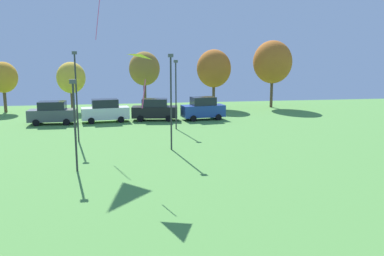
{
  "coord_description": "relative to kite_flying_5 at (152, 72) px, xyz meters",
  "views": [
    {
      "loc": [
        -1.41,
        3.35,
        6.68
      ],
      "look_at": [
        0.62,
        15.38,
        4.47
      ],
      "focal_mm": 38.0,
      "sensor_mm": 36.0,
      "label": 1
    }
  ],
  "objects": [
    {
      "name": "treeline_tree_3",
      "position": [
        1.17,
        30.26,
        -0.86
      ],
      "size": [
        3.85,
        3.85,
        7.08
      ],
      "color": "brown",
      "rests_on": "ground"
    },
    {
      "name": "treeline_tree_1",
      "position": [
        -15.28,
        29.06,
        -1.73
      ],
      "size": [
        3.26,
        3.26,
        5.89
      ],
      "color": "brown",
      "rests_on": "ground"
    },
    {
      "name": "parked_car_third_from_left",
      "position": [
        1.62,
        20.02,
        -4.68
      ],
      "size": [
        4.82,
        2.47,
        2.25
      ],
      "rotation": [
        0.0,
        0.0,
        -0.14
      ],
      "color": "black",
      "rests_on": "ground"
    },
    {
      "name": "parked_car_rightmost_in_row",
      "position": [
        6.61,
        19.7,
        -4.63
      ],
      "size": [
        4.6,
        2.51,
        2.37
      ],
      "rotation": [
        0.0,
        0.0,
        0.14
      ],
      "color": "#234299",
      "rests_on": "ground"
    },
    {
      "name": "kite_flying_5",
      "position": [
        0.0,
        0.0,
        0.0
      ],
      "size": [
        1.46,
        1.77,
        2.14
      ],
      "color": "yellow"
    },
    {
      "name": "treeline_tree_4",
      "position": [
        9.76,
        28.81,
        -0.83
      ],
      "size": [
        4.3,
        4.3,
        7.35
      ],
      "color": "brown",
      "rests_on": "ground"
    },
    {
      "name": "treeline_tree_5",
      "position": [
        17.25,
        28.27,
        -0.04
      ],
      "size": [
        4.91,
        4.91,
        8.47
      ],
      "color": "brown",
      "rests_on": "ground"
    },
    {
      "name": "light_post_0",
      "position": [
        -4.29,
        2.2,
        -2.75
      ],
      "size": [
        0.36,
        0.2,
        5.32
      ],
      "color": "#2D2D33",
      "rests_on": "ground"
    },
    {
      "name": "light_post_2",
      "position": [
        1.77,
        6.71,
        -2.02
      ],
      "size": [
        0.36,
        0.2,
        6.74
      ],
      "color": "#2D2D33",
      "rests_on": "ground"
    },
    {
      "name": "parked_car_leftmost",
      "position": [
        -8.36,
        19.35,
        -4.69
      ],
      "size": [
        4.55,
        2.15,
        2.24
      ],
      "rotation": [
        0.0,
        0.0,
        -0.02
      ],
      "color": "#4C5156",
      "rests_on": "ground"
    },
    {
      "name": "light_post_1",
      "position": [
        3.14,
        14.74,
        -2.29
      ],
      "size": [
        0.36,
        0.2,
        6.22
      ],
      "color": "#2D2D33",
      "rests_on": "ground"
    },
    {
      "name": "parked_car_second_from_left",
      "position": [
        -3.37,
        19.82,
        -4.66
      ],
      "size": [
        4.83,
        2.4,
        2.31
      ],
      "rotation": [
        0.0,
        0.0,
        0.13
      ],
      "color": "silver",
      "rests_on": "ground"
    },
    {
      "name": "light_post_3",
      "position": [
        -5.06,
        10.62,
        -1.92
      ],
      "size": [
        0.36,
        0.2,
        6.94
      ],
      "color": "#2D2D33",
      "rests_on": "ground"
    },
    {
      "name": "treeline_tree_2",
      "position": [
        -7.58,
        28.58,
        -1.81
      ],
      "size": [
        3.35,
        3.35,
        5.85
      ],
      "color": "brown",
      "rests_on": "ground"
    }
  ]
}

